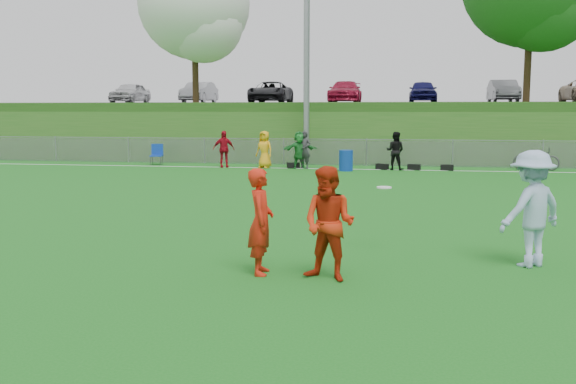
% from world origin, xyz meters
% --- Properties ---
extents(ground, '(120.00, 120.00, 0.00)m').
position_xyz_m(ground, '(0.00, 0.00, 0.00)').
color(ground, '#146017').
rests_on(ground, ground).
extents(sideline_far, '(60.00, 0.10, 0.01)m').
position_xyz_m(sideline_far, '(0.00, 18.00, 0.01)').
color(sideline_far, white).
rests_on(sideline_far, ground).
extents(fence, '(58.00, 0.06, 1.30)m').
position_xyz_m(fence, '(0.00, 20.00, 0.65)').
color(fence, gray).
rests_on(fence, ground).
extents(light_pole, '(1.20, 0.40, 12.15)m').
position_xyz_m(light_pole, '(-3.00, 20.80, 6.71)').
color(light_pole, gray).
rests_on(light_pole, ground).
extents(berm, '(120.00, 18.00, 3.00)m').
position_xyz_m(berm, '(0.00, 31.00, 1.50)').
color(berm, '#1E4F16').
rests_on(berm, ground).
extents(parking_lot, '(120.00, 12.00, 0.10)m').
position_xyz_m(parking_lot, '(0.00, 33.00, 3.05)').
color(parking_lot, black).
rests_on(parking_lot, berm).
extents(tree_white_flowering, '(6.30, 6.30, 8.78)m').
position_xyz_m(tree_white_flowering, '(-9.84, 24.92, 8.32)').
color(tree_white_flowering, black).
rests_on(tree_white_flowering, berm).
extents(car_row, '(32.04, 5.18, 1.44)m').
position_xyz_m(car_row, '(-1.17, 32.00, 3.82)').
color(car_row, silver).
rests_on(car_row, parking_lot).
extents(spectator_row, '(8.85, 1.08, 1.69)m').
position_xyz_m(spectator_row, '(-2.86, 18.00, 0.85)').
color(spectator_row, '#A90B1B').
rests_on(spectator_row, ground).
extents(gear_bags, '(7.45, 0.56, 0.26)m').
position_xyz_m(gear_bags, '(0.85, 18.10, 0.13)').
color(gear_bags, black).
rests_on(gear_bags, ground).
extents(player_red_left, '(0.49, 0.67, 1.72)m').
position_xyz_m(player_red_left, '(-0.71, -0.74, 0.86)').
color(player_red_left, red).
rests_on(player_red_left, ground).
extents(player_red_center, '(1.05, 0.93, 1.79)m').
position_xyz_m(player_red_center, '(0.42, -0.94, 0.89)').
color(player_red_center, red).
rests_on(player_red_center, ground).
extents(player_blue, '(1.47, 1.36, 1.98)m').
position_xyz_m(player_blue, '(3.69, 0.52, 0.99)').
color(player_blue, '#9CB5D8').
rests_on(player_blue, ground).
extents(frisbee, '(0.28, 0.28, 0.03)m').
position_xyz_m(frisbee, '(1.21, 1.29, 1.21)').
color(frisbee, silver).
rests_on(frisbee, ground).
extents(recycling_bin, '(0.63, 0.63, 0.91)m').
position_xyz_m(recycling_bin, '(-0.75, 17.20, 0.45)').
color(recycling_bin, '#0D3494').
rests_on(recycling_bin, ground).
extents(camp_chair, '(0.65, 0.66, 1.01)m').
position_xyz_m(camp_chair, '(-10.00, 18.67, 0.30)').
color(camp_chair, '#0E339B').
rests_on(camp_chair, ground).
extents(bicycle, '(2.05, 1.17, 1.02)m').
position_xyz_m(bicycle, '(7.52, 19.00, 0.51)').
color(bicycle, '#313133').
rests_on(bicycle, ground).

